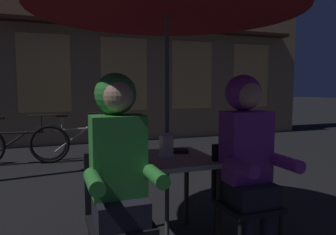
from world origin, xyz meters
TOP-DOWN VIEW (x-y plane):
  - cafe_table at (0.00, 0.00)m, footprint 0.72×0.72m
  - lantern at (0.00, 0.02)m, footprint 0.11×0.11m
  - chair_left at (-0.48, -0.37)m, footprint 0.40×0.40m
  - chair_right at (0.48, -0.37)m, footprint 0.40×0.40m
  - person_left_hooded at (-0.48, -0.43)m, footprint 0.45×0.56m
  - person_right_hooded at (0.48, -0.43)m, footprint 0.45×0.56m
  - shopfront_building at (0.77, 5.40)m, footprint 10.00×0.93m
  - bicycle_second at (-1.43, 3.41)m, footprint 1.68×0.23m
  - bicycle_third at (-0.42, 3.56)m, footprint 1.68×0.17m
  - book at (0.14, 0.15)m, footprint 0.24×0.20m

SIDE VIEW (x-z plane):
  - bicycle_second at x=-1.43m, z-range -0.07..0.77m
  - bicycle_third at x=-0.42m, z-range -0.07..0.77m
  - chair_left at x=-0.48m, z-range 0.05..0.92m
  - chair_right at x=0.48m, z-range 0.05..0.92m
  - cafe_table at x=0.00m, z-range 0.27..1.01m
  - book at x=0.14m, z-range 0.74..0.76m
  - person_left_hooded at x=-0.48m, z-range 0.15..1.55m
  - person_right_hooded at x=0.48m, z-range 0.15..1.55m
  - lantern at x=0.00m, z-range 0.75..0.98m
  - shopfront_building at x=0.77m, z-range -0.01..6.19m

